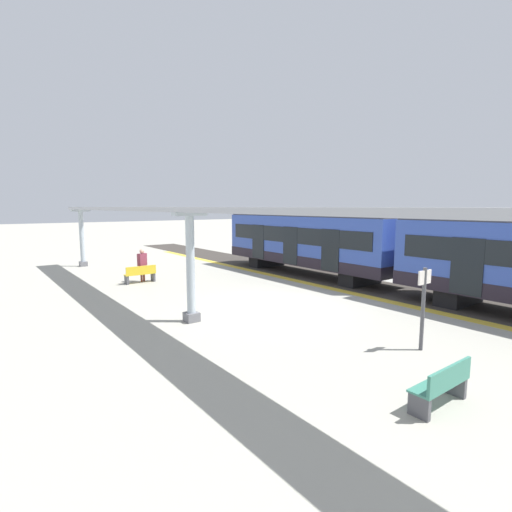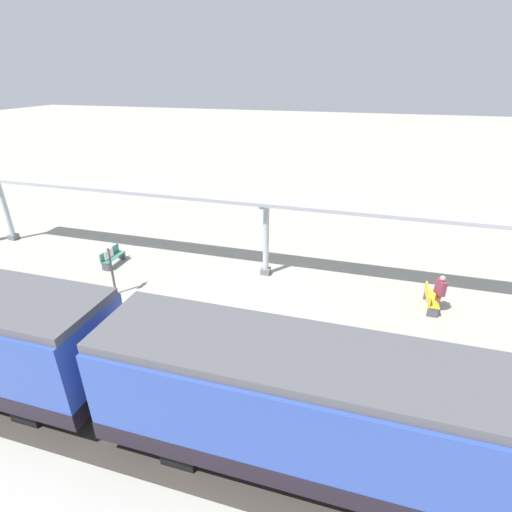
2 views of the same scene
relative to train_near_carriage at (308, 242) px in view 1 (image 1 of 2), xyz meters
The scene contains 11 objects.
ground_plane 7.40m from the train_near_carriage, 37.21° to the left, with size 176.00×176.00×0.00m, color #A3A092.
tactile_edge_strip 5.05m from the train_near_carriage, 66.89° to the left, with size 0.51×38.70×0.01m, color gold.
trackbed 4.70m from the train_near_carriage, 90.08° to the left, with size 3.20×50.70×0.01m, color #38332D.
train_near_carriage is the anchor object (origin of this frame).
canopy_pillar_nearest 14.15m from the train_near_carriage, 48.49° to the right, with size 1.10×0.44×3.59m.
canopy_pillar_second 10.26m from the train_near_carriage, 23.86° to the left, with size 1.10×0.44×3.59m.
canopy_beam 10.54m from the train_near_carriage, 25.36° to the left, with size 1.20×30.89×0.16m, color #A8AAB2.
bench_near_end 14.49m from the train_near_carriage, 55.54° to the left, with size 1.50×0.44×0.86m.
bench_mid_platform 9.08m from the train_near_carriage, 20.56° to the right, with size 1.50×0.44×0.86m.
platform_info_sign 11.60m from the train_near_carriage, 60.38° to the left, with size 0.56×0.10×2.20m.
passenger_by_the_benches 8.91m from the train_near_carriage, 22.56° to the right, with size 0.52×0.40×1.65m.
Camera 1 is at (9.32, 10.87, 3.76)m, focal length 26.83 mm.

